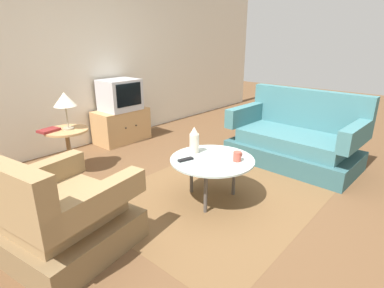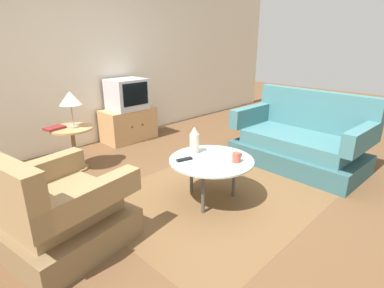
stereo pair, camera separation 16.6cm
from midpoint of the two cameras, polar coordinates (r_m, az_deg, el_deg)
name	(u,v)px [view 2 (the right image)]	position (r m, az deg, el deg)	size (l,w,h in m)	color
ground_plane	(209,194)	(3.29, 4.74, -9.39)	(16.00, 16.00, 0.00)	brown
back_wall	(83,54)	(4.86, -18.80, 15.66)	(9.00, 0.12, 2.70)	beige
area_rug	(210,199)	(3.19, 5.00, -10.35)	(2.07, 1.85, 0.00)	brown
armchair	(57,213)	(2.59, -22.40, -12.01)	(1.01, 0.99, 0.85)	brown
couch	(301,142)	(4.19, 20.83, 0.33)	(0.93, 1.62, 0.93)	#325C60
coffee_table	(211,162)	(3.01, 5.20, -3.49)	(0.83, 0.83, 0.45)	#B2C6C1
side_table	(73,139)	(3.96, -20.34, 0.79)	(0.51, 0.51, 0.55)	tan
tv_stand	(129,124)	(4.99, -10.89, 3.62)	(0.82, 0.49, 0.51)	tan
television	(127,94)	(4.87, -11.14, 9.17)	(0.56, 0.47, 0.47)	#B7B7BC
table_lamp	(70,99)	(3.85, -20.77, 7.91)	(0.26, 0.26, 0.44)	#9E937A
vase	(194,140)	(3.11, 1.97, 0.67)	(0.10, 0.10, 0.28)	beige
mug	(237,157)	(2.94, 9.98, -2.49)	(0.13, 0.08, 0.09)	#B74C3D
tv_remote_dark	(184,159)	(2.95, 0.19, -2.92)	(0.17, 0.09, 0.02)	black
tv_remote_silver	(215,170)	(2.73, 6.06, -4.94)	(0.13, 0.13, 0.02)	#B2B2B7
book	(55,128)	(3.92, -23.33, 2.76)	(0.25, 0.19, 0.03)	maroon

